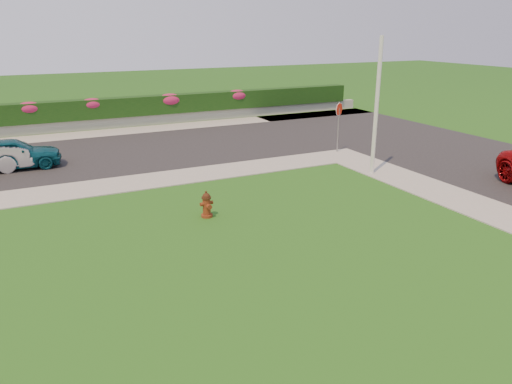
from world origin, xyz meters
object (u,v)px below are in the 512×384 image
stop_sign (339,116)px  utility_pole (377,108)px  sedan_teal (11,154)px  fire_hydrant (207,205)px

stop_sign → utility_pole: bearing=-109.0°
sedan_teal → utility_pole: 14.78m
utility_pole → stop_sign: utility_pole is taller
fire_hydrant → utility_pole: (7.60, 1.55, 2.26)m
utility_pole → stop_sign: size_ratio=2.27×
sedan_teal → stop_sign: 14.18m
sedan_teal → utility_pole: size_ratio=0.72×
fire_hydrant → utility_pole: size_ratio=0.16×
fire_hydrant → sedan_teal: size_ratio=0.22×
fire_hydrant → sedan_teal: bearing=114.6°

